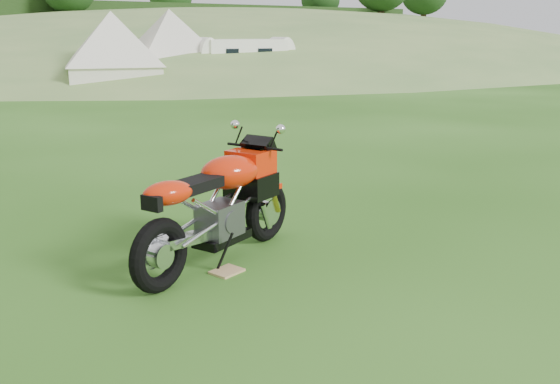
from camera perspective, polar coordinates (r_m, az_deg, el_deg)
ground at (r=5.67m, az=1.58°, el=-8.75°), size 120.00×120.00×0.00m
hillside at (r=51.88m, az=-3.77°, el=11.97°), size 80.00×64.00×8.00m
hedgerow at (r=51.88m, az=-3.77°, el=11.97°), size 36.00×1.20×8.60m
sport_motorcycle at (r=6.08m, az=-5.71°, el=-0.56°), size 2.27×1.34×1.33m
plywood_board at (r=6.03m, az=-4.89°, el=-7.23°), size 0.34×0.30×0.02m
tent_mid at (r=24.74m, az=-15.01°, el=12.09°), size 4.08×4.08×2.83m
tent_right at (r=26.88m, az=-9.98°, el=12.61°), size 3.74×3.74×2.92m
caravan at (r=27.02m, az=-3.34°, el=11.78°), size 4.48×2.70×1.96m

